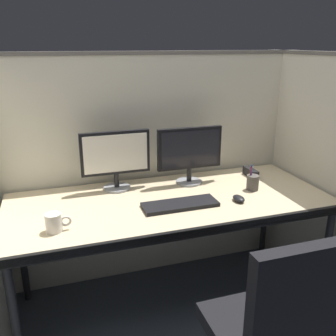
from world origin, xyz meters
TOP-DOWN VIEW (x-y plane):
  - ground_plane at (0.00, 0.00)m, footprint 8.00×8.00m
  - cubicle_partition_rear at (0.00, 0.74)m, footprint 2.21×0.06m
  - cubicle_partition_right at (0.99, 0.20)m, footprint 0.06×1.41m
  - desk at (0.00, 0.29)m, footprint 1.90×0.80m
  - monitor_left at (-0.27, 0.56)m, footprint 0.43×0.17m
  - monitor_right at (0.20, 0.52)m, footprint 0.43×0.17m
  - keyboard_main at (0.02, 0.19)m, footprint 0.43×0.15m
  - computer_mouse at (0.37, 0.15)m, footprint 0.06×0.10m
  - pen_cup at (0.54, 0.28)m, footprint 0.08×0.08m
  - red_stapler at (0.65, 0.51)m, footprint 0.04×0.15m
  - coffee_mug at (-0.67, 0.10)m, footprint 0.13×0.08m

SIDE VIEW (x-z plane):
  - ground_plane at x=0.00m, z-range 0.00..0.00m
  - desk at x=0.00m, z-range 0.32..1.06m
  - keyboard_main at x=0.02m, z-range 0.74..0.76m
  - computer_mouse at x=0.37m, z-range 0.74..0.77m
  - red_stapler at x=0.65m, z-range 0.74..0.80m
  - coffee_mug at x=-0.67m, z-range 0.74..0.84m
  - pen_cup at x=0.54m, z-range 0.71..0.87m
  - cubicle_partition_rear at x=0.00m, z-range 0.00..1.58m
  - cubicle_partition_right at x=0.99m, z-range 0.00..1.58m
  - monitor_left at x=-0.27m, z-range 0.77..1.14m
  - monitor_right at x=0.20m, z-range 0.77..1.14m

